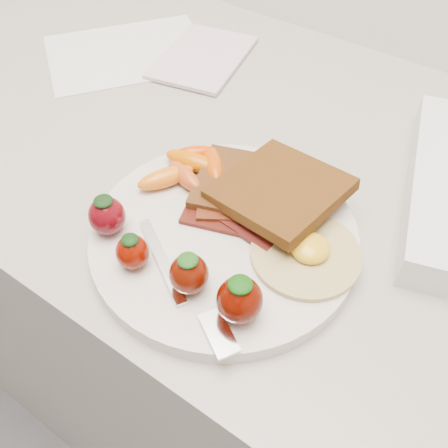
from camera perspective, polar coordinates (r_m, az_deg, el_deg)
The scene contains 11 objects.
counter at distance 0.97m, azimuth 3.61°, elevation -12.79°, with size 2.00×0.60×0.90m, color gray.
plate at distance 0.51m, azimuth -0.00°, elevation -1.42°, with size 0.27×0.27×0.02m, color beige.
toast_lower at distance 0.54m, azimuth 2.07°, elevation 4.55°, with size 0.10×0.10×0.01m, color #421C0D.
toast_upper at distance 0.51m, azimuth 6.42°, elevation 3.90°, with size 0.11×0.11×0.01m, color black.
fried_egg at distance 0.48m, azimuth 9.45°, elevation -3.21°, with size 0.11×0.11×0.02m.
bacon_strips at distance 0.50m, azimuth 1.06°, elevation 0.40°, with size 0.10×0.07×0.01m.
baby_carrots at distance 0.55m, azimuth -3.97°, elevation 6.52°, with size 0.08×0.11×0.02m.
strawberries at distance 0.45m, azimuth -5.86°, elevation -4.35°, with size 0.20×0.05×0.05m.
fork at distance 0.45m, azimuth -4.35°, elevation -7.64°, with size 0.16×0.09×0.00m.
paper_sheet at distance 0.82m, azimuth -10.94°, elevation 18.68°, with size 0.18×0.24×0.00m, color white.
notepad at distance 0.78m, azimuth -2.42°, elevation 18.53°, with size 0.11×0.17×0.01m, color silver.
Camera 1 is at (0.22, 1.29, 1.30)m, focal length 40.00 mm.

